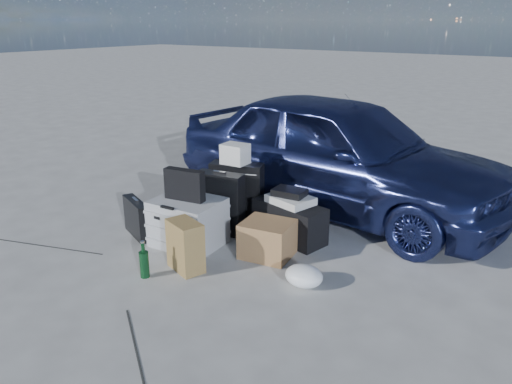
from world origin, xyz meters
TOP-DOWN VIEW (x-y plane):
  - ground at (0.00, 0.00)m, footprint 60.00×60.00m
  - car at (0.55, 2.10)m, footprint 3.96×1.92m
  - pelican_case at (-0.16, 0.40)m, footprint 0.65×0.55m
  - laptop_bag at (-0.18, 0.40)m, footprint 0.40×0.16m
  - briefcase at (-0.72, 0.26)m, footprint 0.48×0.29m
  - suitcase_left at (-0.08, 0.80)m, footprint 0.50×0.26m
  - suitcase_right at (-0.10, 1.10)m, footprint 0.58×0.36m
  - white_carton at (-0.11, 1.09)m, footprint 0.26×0.22m
  - duffel_bag at (0.57, 1.05)m, footprint 0.78×0.46m
  - flat_box_white at (0.57, 1.07)m, footprint 0.48×0.40m
  - flat_box_black at (0.55, 1.08)m, footprint 0.32×0.24m
  - kraft_bag at (0.17, -0.00)m, footprint 0.38×0.29m
  - cardboard_box at (0.60, 0.62)m, footprint 0.49×0.45m
  - plastic_bag at (1.14, 0.33)m, footprint 0.31×0.27m
  - green_bottle at (-0.03, -0.30)m, footprint 0.10×0.10m

SIDE VIEW (x-z plane):
  - ground at x=0.00m, z-range 0.00..0.00m
  - plastic_bag at x=1.14m, z-range 0.00..0.17m
  - green_bottle at x=-0.03m, z-range 0.00..0.31m
  - cardboard_box at x=0.60m, z-range 0.00..0.33m
  - duffel_bag at x=0.57m, z-range 0.00..0.37m
  - briefcase at x=-0.72m, z-range 0.00..0.37m
  - kraft_bag at x=0.17m, z-range 0.00..0.44m
  - pelican_case at x=-0.16m, z-range 0.00..0.45m
  - suitcase_left at x=-0.08m, z-range 0.00..0.62m
  - suitcase_right at x=-0.10m, z-range 0.00..0.65m
  - flat_box_white at x=0.57m, z-range 0.37..0.44m
  - flat_box_black at x=0.55m, z-range 0.44..0.51m
  - laptop_bag at x=-0.18m, z-range 0.45..0.74m
  - car at x=0.55m, z-range 0.00..1.30m
  - white_carton at x=-0.11m, z-range 0.65..0.86m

